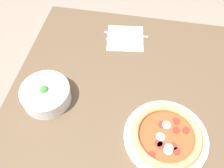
% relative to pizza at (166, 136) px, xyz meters
% --- Properties ---
extents(ground_plane, '(8.00, 8.00, 0.00)m').
position_rel_pizza_xyz_m(ground_plane, '(0.11, 0.16, -0.79)').
color(ground_plane, gray).
extents(dining_table, '(1.03, 0.92, 0.77)m').
position_rel_pizza_xyz_m(dining_table, '(0.11, 0.16, -0.14)').
color(dining_table, brown).
rests_on(dining_table, ground_plane).
extents(pizza, '(0.29, 0.29, 0.04)m').
position_rel_pizza_xyz_m(pizza, '(0.00, 0.00, 0.00)').
color(pizza, white).
rests_on(pizza, dining_table).
extents(bowl, '(0.19, 0.19, 0.08)m').
position_rel_pizza_xyz_m(bowl, '(0.08, 0.46, 0.02)').
color(bowl, white).
rests_on(bowl, dining_table).
extents(napkin, '(0.18, 0.18, 0.00)m').
position_rel_pizza_xyz_m(napkin, '(0.46, 0.21, -0.02)').
color(napkin, white).
rests_on(napkin, dining_table).
extents(fork, '(0.02, 0.17, 0.00)m').
position_rel_pizza_xyz_m(fork, '(0.44, 0.21, -0.01)').
color(fork, silver).
rests_on(fork, napkin).
extents(knife, '(0.02, 0.21, 0.01)m').
position_rel_pizza_xyz_m(knife, '(0.48, 0.20, -0.01)').
color(knife, silver).
rests_on(knife, napkin).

